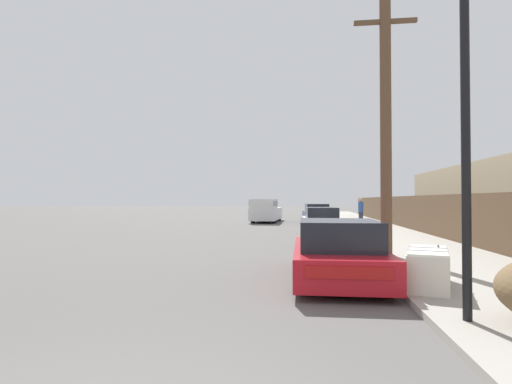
{
  "coord_description": "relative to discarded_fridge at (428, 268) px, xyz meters",
  "views": [
    {
      "loc": [
        1.53,
        -2.03,
        1.73
      ],
      "look_at": [
        -0.02,
        10.28,
        1.98
      ],
      "focal_mm": 28.0,
      "sensor_mm": 36.0,
      "label": 1
    }
  ],
  "objects": [
    {
      "name": "parked_sports_car_red",
      "position": [
        -1.58,
        0.94,
        0.13
      ],
      "size": [
        1.89,
        4.32,
        1.31
      ],
      "rotation": [
        0.0,
        0.0,
        0.01
      ],
      "color": "red",
      "rests_on": "ground"
    },
    {
      "name": "pickup_truck",
      "position": [
        -5.38,
        23.07,
        0.43
      ],
      "size": [
        2.12,
        5.93,
        1.78
      ],
      "rotation": [
        0.0,
        0.0,
        3.1
      ],
      "color": "silver",
      "rests_on": "ground"
    },
    {
      "name": "wooden_fence",
      "position": [
        3.47,
        15.92,
        0.57
      ],
      "size": [
        0.08,
        42.86,
        1.83
      ],
      "primitive_type": "cube",
      "color": "brown",
      "rests_on": "sidewalk_curb"
    },
    {
      "name": "utility_pole",
      "position": [
        0.06,
        4.2,
        3.56
      ],
      "size": [
        1.8,
        0.32,
        7.61
      ],
      "color": "brown",
      "rests_on": "sidewalk_curb"
    },
    {
      "name": "discarded_fridge",
      "position": [
        0.0,
        0.0,
        0.0
      ],
      "size": [
        1.14,
        1.87,
        0.71
      ],
      "rotation": [
        0.0,
        0.0,
        -0.29
      ],
      "color": "silver",
      "rests_on": "sidewalk_curb"
    },
    {
      "name": "street_lamp",
      "position": [
        -0.11,
        -2.12,
        2.41
      ],
      "size": [
        0.26,
        0.26,
        4.75
      ],
      "color": "black",
      "rests_on": "sidewalk_curb"
    },
    {
      "name": "pedestrian",
      "position": [
        1.29,
        18.94,
        0.55
      ],
      "size": [
        0.34,
        0.34,
        1.73
      ],
      "color": "#282D42",
      "rests_on": "sidewalk_curb"
    },
    {
      "name": "car_parked_mid",
      "position": [
        -1.52,
        12.62,
        0.18
      ],
      "size": [
        1.96,
        4.56,
        1.36
      ],
      "rotation": [
        0.0,
        0.0,
        0.05
      ],
      "color": "silver",
      "rests_on": "ground"
    },
    {
      "name": "sidewalk_curb",
      "position": [
        1.52,
        17.73,
        -0.4
      ],
      "size": [
        4.2,
        63.0,
        0.12
      ],
      "primitive_type": "cube",
      "color": "#9E998E",
      "rests_on": "ground"
    },
    {
      "name": "car_parked_far",
      "position": [
        -1.49,
        23.12,
        0.2
      ],
      "size": [
        2.22,
        4.48,
        1.42
      ],
      "rotation": [
        0.0,
        0.0,
        0.08
      ],
      "color": "#2D478C",
      "rests_on": "ground"
    }
  ]
}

